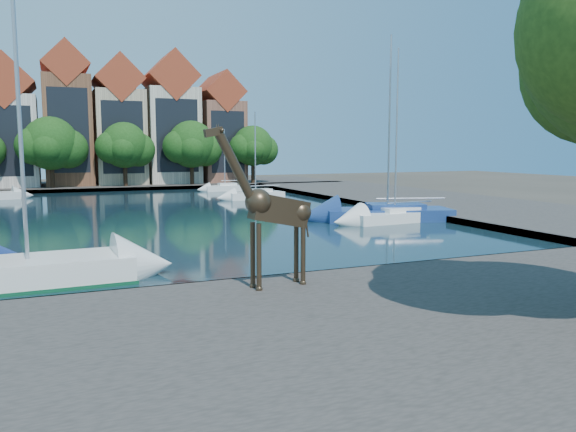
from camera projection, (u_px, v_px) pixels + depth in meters
ground at (243, 291)px, 19.65m from camera, size 160.00×160.00×0.00m
water_basin at (142, 215)px, 41.61m from camera, size 38.00×50.00×0.08m
near_quay at (336, 350)px, 13.22m from camera, size 50.00×14.00×0.50m
far_quay at (104, 186)px, 70.87m from camera, size 60.00×16.00×0.50m
right_quay at (421, 200)px, 51.20m from camera, size 14.00×52.00×0.50m
townhouse_west_inner at (8, 128)px, 65.97m from camera, size 6.43×9.18×15.15m
townhouse_center at (67, 120)px, 68.35m from camera, size 5.44×9.18×16.93m
townhouse_east_inner at (118, 126)px, 70.73m from camera, size 5.94×9.18×15.79m
townhouse_east_mid at (170, 124)px, 73.18m from camera, size 6.43×9.18×16.65m
townhouse_east_end at (218, 132)px, 75.80m from camera, size 5.44×9.18×14.43m
far_tree_mid_west at (52, 145)px, 62.96m from camera, size 7.80×6.00×8.00m
far_tree_mid_east at (125, 147)px, 66.05m from camera, size 7.02×5.40×7.52m
far_tree_east at (192, 146)px, 69.12m from camera, size 7.54×5.80×7.84m
far_tree_far_east at (253, 147)px, 72.21m from camera, size 6.76×5.20×7.36m
giraffe_statue at (272, 210)px, 17.98m from camera, size 3.60×0.81×5.13m
sailboat_right_a at (395, 214)px, 37.43m from camera, size 6.77×2.79×11.32m
sailboat_right_b at (388, 211)px, 38.23m from camera, size 9.04×5.29×12.33m
sailboat_right_c at (256, 194)px, 54.01m from camera, size 5.54×2.20×8.31m
sailboat_right_d at (225, 187)px, 64.40m from camera, size 4.59×1.66×7.04m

